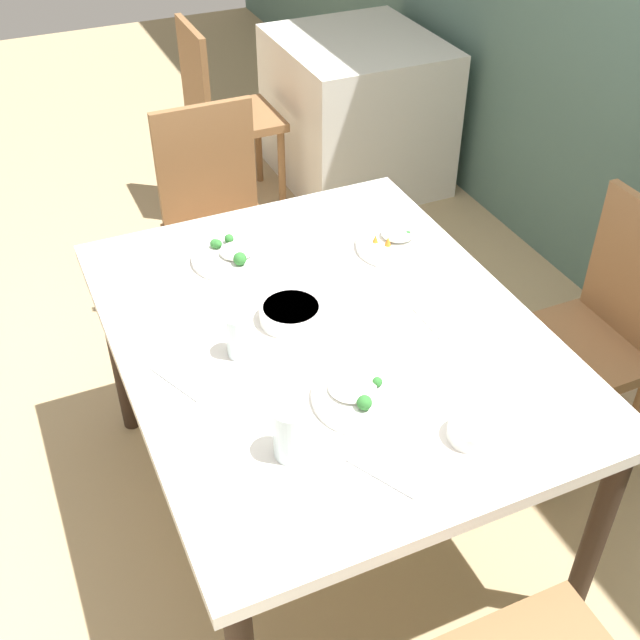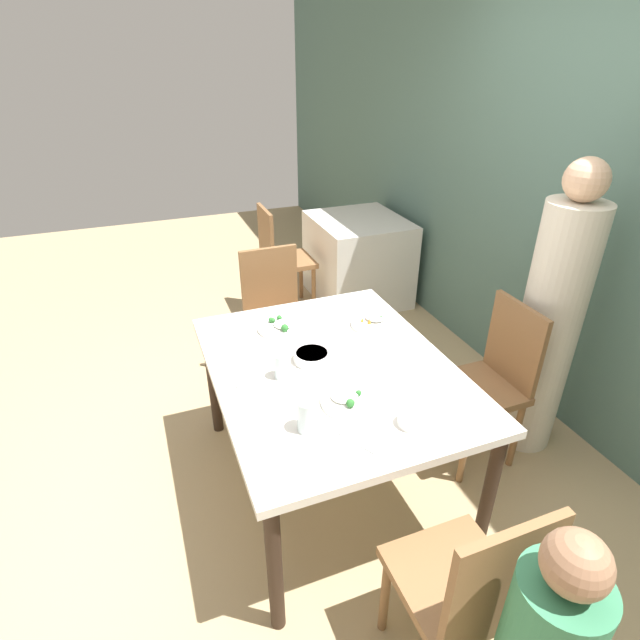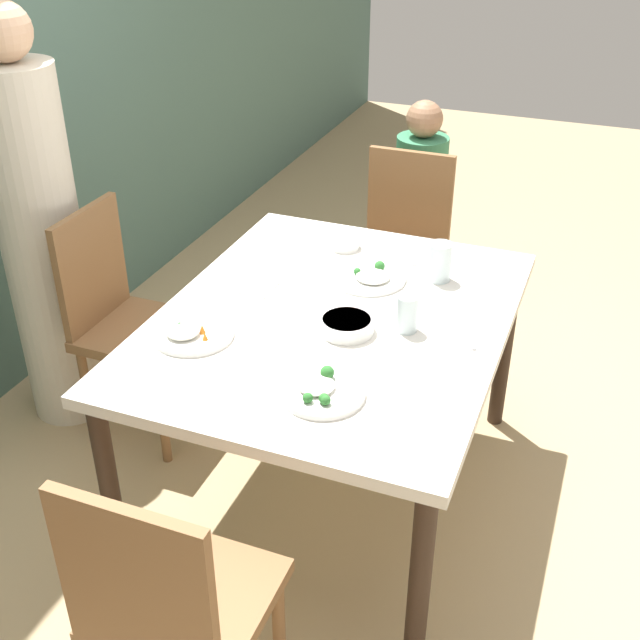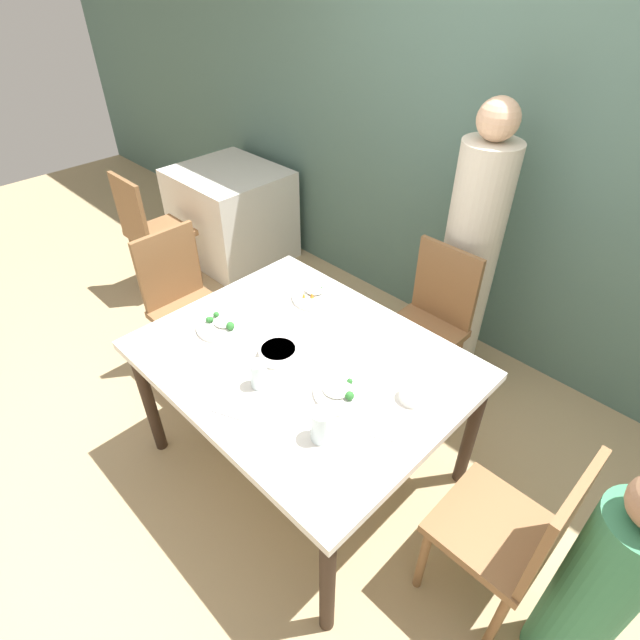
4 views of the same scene
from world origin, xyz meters
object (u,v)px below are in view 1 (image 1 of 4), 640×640
(chair_adult_spot, at_px, (595,332))
(glass_water_tall, at_px, (240,336))
(plate_rice_adult, at_px, (364,394))
(bowl_curry, at_px, (291,313))

(chair_adult_spot, distance_m, glass_water_tall, 1.17)
(glass_water_tall, bearing_deg, plate_rice_adult, 37.79)
(chair_adult_spot, height_order, bowl_curry, chair_adult_spot)
(chair_adult_spot, relative_size, plate_rice_adult, 3.48)
(chair_adult_spot, bearing_deg, glass_water_tall, -94.28)
(chair_adult_spot, height_order, glass_water_tall, chair_adult_spot)
(plate_rice_adult, distance_m, glass_water_tall, 0.35)
(bowl_curry, relative_size, plate_rice_adult, 0.65)
(bowl_curry, height_order, plate_rice_adult, plate_rice_adult)
(plate_rice_adult, height_order, glass_water_tall, glass_water_tall)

